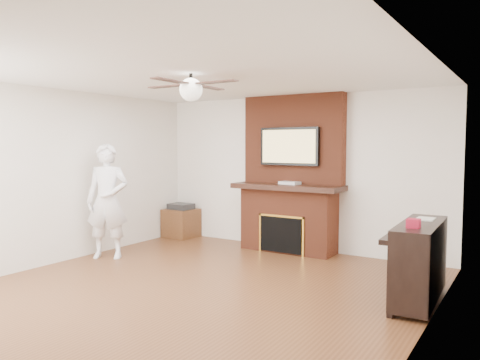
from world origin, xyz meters
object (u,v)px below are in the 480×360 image
Objects in this scene: side_table at (181,222)px; piano at (419,260)px; person at (107,201)px; fireplace at (290,189)px.

piano is at bearing -15.80° from side_table.
person is at bearing -84.62° from side_table.
side_table is 4.72m from piano.
fireplace is 4.02× the size of side_table.
side_table is (-2.20, -0.07, -0.71)m from fireplace.
piano reaches higher than side_table.
piano is (2.29, -1.53, -0.53)m from fireplace.
person is 2.77× the size of side_table.
side_table is at bearing 63.04° from person.
side_table is at bearing -178.25° from fireplace.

